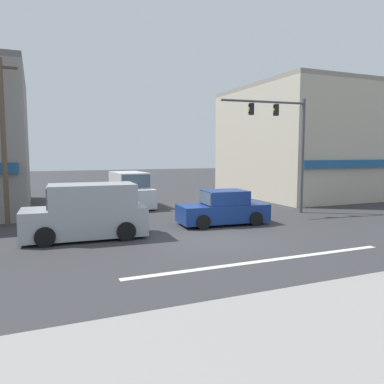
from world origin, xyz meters
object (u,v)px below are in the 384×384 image
Objects in this scene: sedan_parked_curbside at (223,209)px; van_crossing_leftbound at (130,190)px; utility_pole_near_left at (4,141)px; traffic_light_mast at (287,136)px; van_waiting_far at (87,213)px.

van_crossing_leftbound is (-2.62, 7.32, 0.29)m from sedan_parked_curbside.
utility_pole_near_left reaches higher than traffic_light_mast.
sedan_parked_curbside is at bearing -162.35° from traffic_light_mast.
utility_pole_near_left is at bearing 128.60° from van_waiting_far.
van_crossing_leftbound is 8.62m from van_waiting_far.
van_crossing_leftbound is at bearing 31.83° from utility_pole_near_left.
sedan_parked_curbside is 0.90× the size of van_crossing_leftbound.
traffic_light_mast reaches higher than van_waiting_far.
sedan_parked_curbside is 0.90× the size of van_waiting_far.
sedan_parked_curbside is at bearing -19.45° from utility_pole_near_left.
van_crossing_leftbound is at bearing 140.97° from traffic_light_mast.
van_waiting_far is (-3.55, -7.85, 0.00)m from van_crossing_leftbound.
sedan_parked_curbside is 7.78m from van_crossing_leftbound.
utility_pole_near_left is at bearing -148.17° from van_crossing_leftbound.
van_waiting_far is at bearing -114.30° from van_crossing_leftbound.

